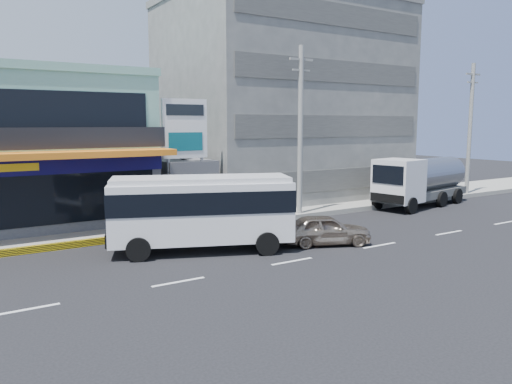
% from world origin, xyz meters
% --- Properties ---
extents(ground, '(120.00, 120.00, 0.00)m').
position_xyz_m(ground, '(0.00, 0.00, 0.00)').
color(ground, black).
rests_on(ground, ground).
extents(sidewalk, '(70.00, 5.00, 0.30)m').
position_xyz_m(sidewalk, '(5.00, 9.50, 0.15)').
color(sidewalk, gray).
rests_on(sidewalk, ground).
extents(shop_building, '(12.40, 11.70, 8.00)m').
position_xyz_m(shop_building, '(-8.00, 13.95, 4.00)').
color(shop_building, '#444449').
rests_on(shop_building, ground).
extents(concrete_building, '(16.00, 12.00, 14.00)m').
position_xyz_m(concrete_building, '(10.00, 15.00, 7.00)').
color(concrete_building, gray).
rests_on(concrete_building, ground).
extents(gap_structure, '(3.00, 6.00, 3.50)m').
position_xyz_m(gap_structure, '(0.00, 12.00, 1.75)').
color(gap_structure, '#444449').
rests_on(gap_structure, ground).
extents(satellite_dish, '(1.50, 1.50, 0.15)m').
position_xyz_m(satellite_dish, '(0.00, 11.00, 3.58)').
color(satellite_dish, slate).
rests_on(satellite_dish, gap_structure).
extents(billboard, '(2.60, 0.18, 6.90)m').
position_xyz_m(billboard, '(-0.50, 9.20, 4.93)').
color(billboard, gray).
rests_on(billboard, ground).
extents(utility_pole_near, '(1.60, 0.30, 10.00)m').
position_xyz_m(utility_pole_near, '(6.00, 7.40, 5.15)').
color(utility_pole_near, '#999993').
rests_on(utility_pole_near, ground).
extents(utility_pole_far, '(1.60, 0.30, 10.00)m').
position_xyz_m(utility_pole_far, '(22.00, 7.40, 5.15)').
color(utility_pole_far, '#999993').
rests_on(utility_pole_far, ground).
extents(minibus, '(8.24, 5.24, 3.29)m').
position_xyz_m(minibus, '(-2.35, 3.49, 1.96)').
color(minibus, silver).
rests_on(minibus, ground).
extents(sedan, '(4.49, 3.20, 1.42)m').
position_xyz_m(sedan, '(3.00, 1.50, 0.71)').
color(sedan, tan).
rests_on(sedan, ground).
extents(tanker_truck, '(8.70, 3.94, 3.31)m').
position_xyz_m(tanker_truck, '(15.39, 6.44, 1.78)').
color(tanker_truck, white).
rests_on(tanker_truck, ground).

